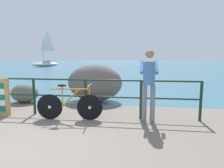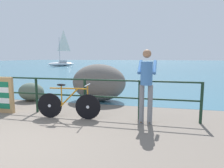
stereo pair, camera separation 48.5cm
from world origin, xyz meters
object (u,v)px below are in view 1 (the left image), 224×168
Objects in this scene: breakwater_boulder_main at (95,83)px; breakwater_boulder_left at (25,93)px; bicycle at (70,105)px; person_at_railing at (149,83)px; sailboat at (45,62)px.

breakwater_boulder_left is at bearing -166.18° from breakwater_boulder_main.
breakwater_boulder_main reaches higher than breakwater_boulder_left.
bicycle is 2.79m from breakwater_boulder_left.
person_at_railing reaches higher than breakwater_boulder_main.
person_at_railing is at bearing -20.30° from breakwater_boulder_left.
breakwater_boulder_left is 27.72m from sailboat.
breakwater_boulder_main is 0.32× the size of sailboat.
sailboat reaches higher than breakwater_boulder_left.
sailboat is (-14.08, 24.55, 0.03)m from breakwater_boulder_main.
breakwater_boulder_left is at bearing 70.46° from person_at_railing.
person_at_railing reaches higher than bicycle.
breakwater_boulder_main is (0.15, 2.23, 0.28)m from bicycle.
bicycle is 0.95× the size of person_at_railing.
bicycle is 1.73× the size of breakwater_boulder_left.
sailboat is (-15.92, 26.71, -0.28)m from person_at_railing.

